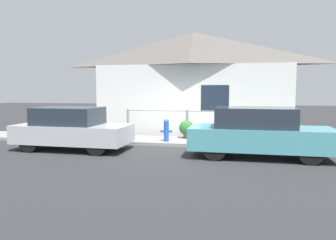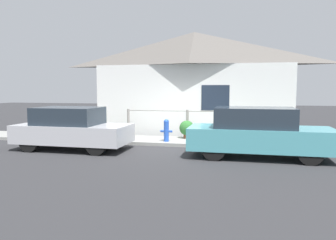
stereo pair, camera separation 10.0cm
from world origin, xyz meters
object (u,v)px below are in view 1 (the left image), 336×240
at_px(potted_plant_corner, 239,134).
at_px(potted_plant_near_hydrant, 187,128).
at_px(potted_plant_by_fence, 115,129).
at_px(car_right, 259,133).
at_px(car_left, 72,129).
at_px(fire_hydrant, 166,130).

bearing_deg(potted_plant_corner, potted_plant_near_hydrant, 171.61).
bearing_deg(potted_plant_by_fence, car_right, -24.82).
xyz_separation_m(car_left, fire_hydrant, (2.84, 1.56, -0.16)).
bearing_deg(car_left, potted_plant_corner, 22.60).
bearing_deg(car_right, potted_plant_by_fence, 155.64).
relative_size(potted_plant_by_fence, potted_plant_corner, 1.02).
xyz_separation_m(car_left, potted_plant_corner, (5.40, 2.16, -0.31)).
xyz_separation_m(potted_plant_by_fence, potted_plant_corner, (4.89, -0.34, -0.01)).
bearing_deg(potted_plant_corner, potted_plant_by_fence, 175.98).
relative_size(car_left, potted_plant_corner, 7.66).
bearing_deg(potted_plant_near_hydrant, fire_hydrant, -124.14).
relative_size(car_left, car_right, 0.91).
bearing_deg(fire_hydrant, potted_plant_corner, 12.97).
relative_size(car_right, potted_plant_near_hydrant, 6.03).
bearing_deg(potted_plant_by_fence, potted_plant_near_hydrant, -1.05).
xyz_separation_m(fire_hydrant, potted_plant_near_hydrant, (0.60, 0.88, -0.04)).
relative_size(car_right, potted_plant_by_fence, 8.24).
relative_size(car_left, fire_hydrant, 4.65).
bearing_deg(fire_hydrant, potted_plant_by_fence, 158.06).
bearing_deg(fire_hydrant, potted_plant_near_hydrant, 55.86).
bearing_deg(car_right, potted_plant_near_hydrant, 135.93).
height_order(potted_plant_by_fence, potted_plant_corner, potted_plant_by_fence).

